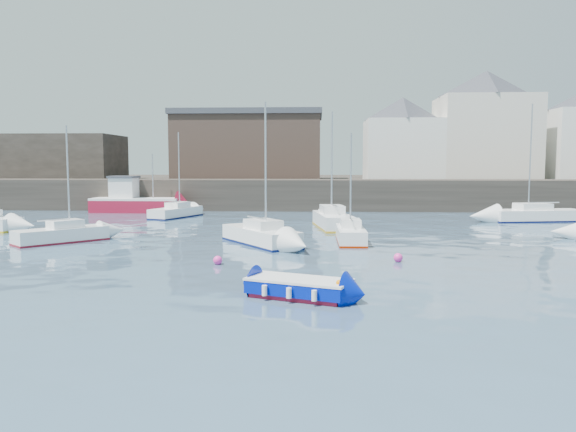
{
  "coord_description": "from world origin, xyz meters",
  "views": [
    {
      "loc": [
        1.69,
        -20.8,
        4.57
      ],
      "look_at": [
        0.0,
        12.0,
        1.5
      ],
      "focal_mm": 35.0,
      "sensor_mm": 36.0,
      "label": 1
    }
  ],
  "objects_px": {
    "sailboat_a": "(62,234)",
    "buoy_far": "(280,231)",
    "sailboat_f": "(333,220)",
    "sailboat_h": "(176,212)",
    "blue_dinghy": "(299,287)",
    "buoy_near": "(218,264)",
    "sailboat_c": "(351,234)",
    "buoy_mid": "(398,262)",
    "sailboat_b": "(261,235)",
    "sailboat_g": "(536,215)",
    "fishing_boat": "(134,201)"
  },
  "relations": [
    {
      "from": "sailboat_g",
      "to": "buoy_near",
      "type": "height_order",
      "value": "sailboat_g"
    },
    {
      "from": "sailboat_f",
      "to": "buoy_near",
      "type": "distance_m",
      "value": 15.91
    },
    {
      "from": "sailboat_c",
      "to": "blue_dinghy",
      "type": "bearing_deg",
      "value": -100.58
    },
    {
      "from": "sailboat_a",
      "to": "sailboat_b",
      "type": "xyz_separation_m",
      "value": [
        11.65,
        -0.12,
        0.04
      ]
    },
    {
      "from": "sailboat_c",
      "to": "sailboat_f",
      "type": "bearing_deg",
      "value": 96.54
    },
    {
      "from": "sailboat_f",
      "to": "sailboat_h",
      "type": "distance_m",
      "value": 15.07
    },
    {
      "from": "fishing_boat",
      "to": "sailboat_b",
      "type": "xyz_separation_m",
      "value": [
        14.15,
        -20.79,
        -0.54
      ]
    },
    {
      "from": "sailboat_g",
      "to": "buoy_far",
      "type": "relative_size",
      "value": 22.08
    },
    {
      "from": "sailboat_b",
      "to": "buoy_mid",
      "type": "relative_size",
      "value": 18.55
    },
    {
      "from": "sailboat_h",
      "to": "buoy_near",
      "type": "relative_size",
      "value": 17.51
    },
    {
      "from": "blue_dinghy",
      "to": "buoy_mid",
      "type": "bearing_deg",
      "value": 58.94
    },
    {
      "from": "sailboat_g",
      "to": "sailboat_c",
      "type": "bearing_deg",
      "value": -140.4
    },
    {
      "from": "sailboat_c",
      "to": "sailboat_b",
      "type": "bearing_deg",
      "value": -168.37
    },
    {
      "from": "blue_dinghy",
      "to": "fishing_boat",
      "type": "bearing_deg",
      "value": 116.53
    },
    {
      "from": "blue_dinghy",
      "to": "sailboat_a",
      "type": "distance_m",
      "value": 19.15
    },
    {
      "from": "sailboat_b",
      "to": "buoy_far",
      "type": "relative_size",
      "value": 19.02
    },
    {
      "from": "sailboat_f",
      "to": "sailboat_h",
      "type": "relative_size",
      "value": 1.14
    },
    {
      "from": "sailboat_f",
      "to": "buoy_mid",
      "type": "distance_m",
      "value": 14.03
    },
    {
      "from": "blue_dinghy",
      "to": "sailboat_f",
      "type": "bearing_deg",
      "value": 85.29
    },
    {
      "from": "sailboat_g",
      "to": "sailboat_h",
      "type": "height_order",
      "value": "sailboat_g"
    },
    {
      "from": "sailboat_a",
      "to": "sailboat_g",
      "type": "distance_m",
      "value": 35.05
    },
    {
      "from": "buoy_near",
      "to": "buoy_far",
      "type": "xyz_separation_m",
      "value": [
        2.0,
        13.1,
        0.0
      ]
    },
    {
      "from": "fishing_boat",
      "to": "sailboat_h",
      "type": "relative_size",
      "value": 1.15
    },
    {
      "from": "sailboat_a",
      "to": "buoy_far",
      "type": "relative_size",
      "value": 16.21
    },
    {
      "from": "blue_dinghy",
      "to": "buoy_far",
      "type": "xyz_separation_m",
      "value": [
        -1.9,
        19.31,
        -0.38
      ]
    },
    {
      "from": "buoy_mid",
      "to": "sailboat_g",
      "type": "bearing_deg",
      "value": 54.71
    },
    {
      "from": "buoy_far",
      "to": "sailboat_f",
      "type": "bearing_deg",
      "value": 25.88
    },
    {
      "from": "sailboat_f",
      "to": "buoy_mid",
      "type": "xyz_separation_m",
      "value": [
        2.66,
        -13.77,
        -0.58
      ]
    },
    {
      "from": "sailboat_c",
      "to": "buoy_far",
      "type": "relative_size",
      "value": 15.2
    },
    {
      "from": "buoy_far",
      "to": "buoy_mid",
      "type": "bearing_deg",
      "value": -62.3
    },
    {
      "from": "sailboat_f",
      "to": "sailboat_b",
      "type": "bearing_deg",
      "value": -117.29
    },
    {
      "from": "sailboat_c",
      "to": "buoy_mid",
      "type": "xyz_separation_m",
      "value": [
        1.83,
        -6.47,
        -0.49
      ]
    },
    {
      "from": "sailboat_a",
      "to": "buoy_far",
      "type": "bearing_deg",
      "value": 27.72
    },
    {
      "from": "buoy_mid",
      "to": "buoy_near",
      "type": "bearing_deg",
      "value": -172.47
    },
    {
      "from": "buoy_near",
      "to": "buoy_mid",
      "type": "relative_size",
      "value": 0.97
    },
    {
      "from": "sailboat_a",
      "to": "buoy_near",
      "type": "xyz_separation_m",
      "value": [
        10.32,
        -6.62,
        -0.48
      ]
    },
    {
      "from": "fishing_boat",
      "to": "sailboat_b",
      "type": "relative_size",
      "value": 1.05
    },
    {
      "from": "fishing_boat",
      "to": "buoy_far",
      "type": "xyz_separation_m",
      "value": [
        14.82,
        -14.2,
        -1.06
      ]
    },
    {
      "from": "sailboat_c",
      "to": "buoy_far",
      "type": "height_order",
      "value": "sailboat_c"
    },
    {
      "from": "sailboat_h",
      "to": "buoy_far",
      "type": "xyz_separation_m",
      "value": [
        9.52,
        -9.1,
        -0.47
      ]
    },
    {
      "from": "sailboat_b",
      "to": "buoy_far",
      "type": "bearing_deg",
      "value": 84.17
    },
    {
      "from": "blue_dinghy",
      "to": "sailboat_a",
      "type": "height_order",
      "value": "sailboat_a"
    },
    {
      "from": "sailboat_g",
      "to": "blue_dinghy",
      "type": "bearing_deg",
      "value": -124.17
    },
    {
      "from": "sailboat_f",
      "to": "sailboat_g",
      "type": "distance_m",
      "value": 17.19
    },
    {
      "from": "sailboat_b",
      "to": "buoy_far",
      "type": "height_order",
      "value": "sailboat_b"
    },
    {
      "from": "sailboat_h",
      "to": "buoy_near",
      "type": "bearing_deg",
      "value": -71.27
    },
    {
      "from": "sailboat_g",
      "to": "fishing_boat",
      "type": "bearing_deg",
      "value": 168.7
    },
    {
      "from": "sailboat_a",
      "to": "sailboat_f",
      "type": "xyz_separation_m",
      "value": [
        15.96,
        8.24,
        0.11
      ]
    },
    {
      "from": "sailboat_b",
      "to": "buoy_near",
      "type": "bearing_deg",
      "value": -101.53
    },
    {
      "from": "blue_dinghy",
      "to": "sailboat_h",
      "type": "bearing_deg",
      "value": 111.91
    }
  ]
}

